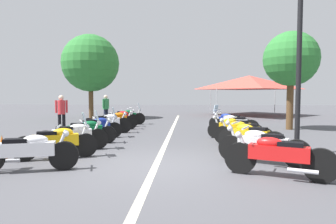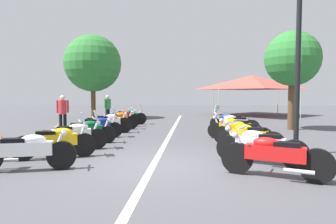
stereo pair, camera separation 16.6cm
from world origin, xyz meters
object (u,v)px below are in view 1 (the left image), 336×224
Objects in this scene: motorcycle_left_row_5 at (107,123)px; bystander_0 at (106,107)px; motorcycle_left_row_2 at (73,135)px; roadside_tree_0 at (291,59)px; event_tent at (249,82)px; motorcycle_right_row_3 at (243,132)px; motorcycle_left_row_6 at (116,120)px; traffic_cone_0 at (2,147)px; motorcycle_left_row_1 at (57,141)px; motorcycle_left_row_8 at (126,116)px; motorcycle_right_row_5 at (233,124)px; street_lamp_twin_globe at (300,27)px; motorcycle_left_row_0 at (28,151)px; motorcycle_left_row_3 at (86,131)px; motorcycle_right_row_0 at (278,155)px; bystander_1 at (61,111)px; motorcycle_right_row_1 at (262,145)px; motorcycle_right_row_6 at (229,121)px; roadside_tree_1 at (90,63)px; motorcycle_left_row_4 at (97,126)px; motorcycle_right_row_2 at (250,137)px; motorcycle_left_row_7 at (120,118)px; motorcycle_right_row_4 at (234,128)px.

bystander_0 is at bearing 92.15° from motorcycle_left_row_5.
motorcycle_left_row_2 is 10.71m from roadside_tree_0.
motorcycle_right_row_3 is at bearing 167.95° from event_tent.
motorcycle_left_row_6 reaches higher than traffic_cone_0.
motorcycle_left_row_8 is at bearing 64.78° from motorcycle_left_row_1.
motorcycle_right_row_5 reaches higher than motorcycle_right_row_3.
street_lamp_twin_globe is 8.79m from traffic_cone_0.
bystander_0 is (11.00, 1.32, 0.51)m from motorcycle_left_row_0.
motorcycle_left_row_3 is at bearing 119.47° from roadside_tree_0.
motorcycle_right_row_0 is at bearing 160.31° from roadside_tree_0.
motorcycle_right_row_3 is at bearing -136.52° from bystander_1.
traffic_cone_0 is (-5.15, 1.45, -0.18)m from motorcycle_left_row_5.
motorcycle_left_row_1 is at bearing 22.07° from motorcycle_right_row_1.
motorcycle_right_row_6 is 7.48m from bystander_0.
motorcycle_left_row_8 is at bearing 72.01° from motorcycle_left_row_6.
roadside_tree_1 is (7.69, 8.65, 3.37)m from motorcycle_right_row_5.
motorcycle_left_row_4 is 0.96× the size of motorcycle_right_row_5.
motorcycle_left_row_2 is at bearing -178.94° from bystander_1.
event_tent is at bearing 0.05° from roadside_tree_0.
roadside_tree_0 is (1.98, -8.45, 2.90)m from motorcycle_left_row_5.
event_tent reaches higher than motorcycle_right_row_6.
motorcycle_left_row_5 is 1.07× the size of motorcycle_left_row_6.
motorcycle_right_row_1 is at bearing -38.33° from motorcycle_left_row_2.
motorcycle_right_row_0 is (-0.11, -5.34, 0.01)m from motorcycle_left_row_0.
motorcycle_right_row_0 is (-7.96, -5.30, 0.00)m from motorcycle_left_row_6.
motorcycle_left_row_5 is 5.59m from motorcycle_right_row_6.
motorcycle_right_row_0 is at bearing 121.72° from motorcycle_right_row_2.
motorcycle_left_row_1 is 5.19m from motorcycle_left_row_5.
motorcycle_left_row_8 is 4.31m from bystander_1.
motorcycle_left_row_8 is 1.18× the size of motorcycle_right_row_6.
motorcycle_left_row_4 reaches higher than motorcycle_right_row_1.
bystander_1 is 0.35× the size of roadside_tree_0.
motorcycle_left_row_7 reaches higher than motorcycle_right_row_5.
motorcycle_left_row_5 is at bearing 70.70° from motorcycle_left_row_4.
traffic_cone_0 is (0.04, 1.54, -0.18)m from motorcycle_left_row_1.
street_lamp_twin_globe reaches higher than roadside_tree_0.
motorcycle_right_row_0 is 12.96m from bystander_0.
motorcycle_right_row_2 reaches higher than motorcycle_right_row_4.
roadside_tree_0 reaches higher than motorcycle_left_row_8.
motorcycle_left_row_6 is (6.52, 0.03, -0.00)m from motorcycle_left_row_1.
motorcycle_left_row_8 is 1.08× the size of motorcycle_right_row_5.
motorcycle_left_row_8 is (5.20, -0.06, 0.02)m from motorcycle_left_row_4.
motorcycle_left_row_5 is (4.03, 0.08, 0.00)m from motorcycle_left_row_2.
motorcycle_left_row_6 is 0.98× the size of motorcycle_right_row_1.
motorcycle_left_row_4 is at bearing -103.55° from motorcycle_left_row_5.
motorcycle_left_row_2 is 1.22× the size of bystander_0.
roadside_tree_0 reaches higher than bystander_1.
motorcycle_right_row_5 is at bearing 32.58° from motorcycle_left_row_0.
motorcycle_right_row_3 is 1.04× the size of motorcycle_right_row_6.
bystander_1 is (6.53, 2.06, 0.51)m from motorcycle_left_row_0.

